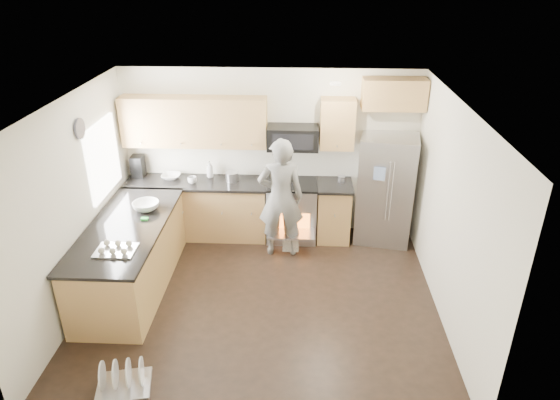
# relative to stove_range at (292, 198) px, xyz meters

# --- Properties ---
(ground) EXTENTS (4.50, 4.50, 0.00)m
(ground) POSITION_rel_stove_range_xyz_m (-0.35, -1.69, -0.68)
(ground) COLOR black
(ground) RESTS_ON ground
(room_shell) EXTENTS (4.54, 4.04, 2.62)m
(room_shell) POSITION_rel_stove_range_xyz_m (-0.39, -1.68, 1.00)
(room_shell) COLOR silver
(room_shell) RESTS_ON ground
(back_cabinet_run) EXTENTS (4.45, 0.64, 2.50)m
(back_cabinet_run) POSITION_rel_stove_range_xyz_m (-0.94, 0.06, 0.29)
(back_cabinet_run) COLOR tan
(back_cabinet_run) RESTS_ON ground
(peninsula) EXTENTS (0.96, 2.36, 1.04)m
(peninsula) POSITION_rel_stove_range_xyz_m (-2.10, -1.44, -0.21)
(peninsula) COLOR tan
(peninsula) RESTS_ON ground
(stove_range) EXTENTS (0.76, 0.97, 1.79)m
(stove_range) POSITION_rel_stove_range_xyz_m (0.00, 0.00, 0.00)
(stove_range) COLOR #B7B7BC
(stove_range) RESTS_ON ground
(refrigerator) EXTENTS (0.93, 0.78, 1.69)m
(refrigerator) POSITION_rel_stove_range_xyz_m (1.42, 0.01, 0.17)
(refrigerator) COLOR #B7B7BC
(refrigerator) RESTS_ON ground
(person) EXTENTS (0.69, 0.48, 1.81)m
(person) POSITION_rel_stove_range_xyz_m (-0.15, -0.49, 0.23)
(person) COLOR slate
(person) RESTS_ON ground
(dish_rack) EXTENTS (0.62, 0.54, 0.34)m
(dish_rack) POSITION_rel_stove_range_xyz_m (-1.65, -3.22, -0.59)
(dish_rack) COLOR #B7B7BC
(dish_rack) RESTS_ON ground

